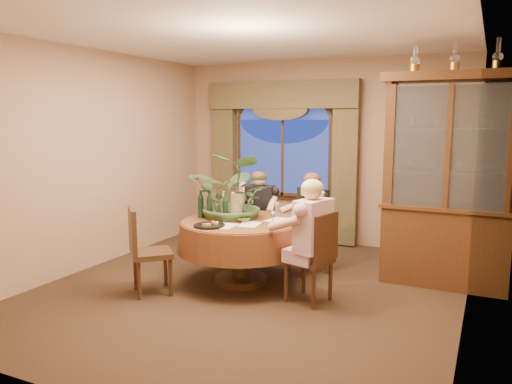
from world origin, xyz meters
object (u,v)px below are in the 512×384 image
at_px(centerpiece_plant, 236,163).
at_px(olive_bowl, 243,219).
at_px(dining_table, 241,252).
at_px(oil_lamp_center, 455,56).
at_px(person_scarf, 313,222).
at_px(chair_front_left, 152,251).
at_px(person_pink, 313,243).
at_px(wine_bottle_2, 214,203).
at_px(oil_lamp_right, 498,54).
at_px(chair_back_right, 308,235).
at_px(chair_right, 309,257).
at_px(oil_lamp_left, 415,58).
at_px(wine_bottle_1, 224,202).
at_px(wine_bottle_5, 224,204).
at_px(chair_back, 245,224).
at_px(wine_bottle_4, 201,204).
at_px(stoneware_vase, 236,206).
at_px(china_cabinet, 448,181).
at_px(wine_bottle_0, 210,205).
at_px(wine_bottle_3, 225,207).
at_px(person_back, 259,216).

relative_size(centerpiece_plant, olive_bowl, 7.01).
height_order(dining_table, oil_lamp_center, oil_lamp_center).
bearing_deg(olive_bowl, person_scarf, 55.96).
relative_size(dining_table, chair_front_left, 1.53).
height_order(person_pink, wine_bottle_2, person_pink).
height_order(person_pink, centerpiece_plant, centerpiece_plant).
distance_m(oil_lamp_right, chair_back_right, 2.94).
bearing_deg(person_pink, centerpiece_plant, 84.66).
distance_m(chair_right, person_pink, 0.20).
relative_size(oil_lamp_left, wine_bottle_1, 1.03).
relative_size(oil_lamp_right, wine_bottle_5, 1.03).
xyz_separation_m(chair_back, wine_bottle_4, (-0.08, -1.03, 0.44)).
bearing_deg(wine_bottle_1, stoneware_vase, -19.08).
bearing_deg(dining_table, chair_right, -13.36).
xyz_separation_m(centerpiece_plant, wine_bottle_5, (-0.11, -0.11, -0.49)).
relative_size(chair_front_left, olive_bowl, 5.72).
xyz_separation_m(chair_right, chair_back_right, (-0.35, 0.95, 0.00)).
bearing_deg(oil_lamp_center, wine_bottle_5, -159.01).
height_order(china_cabinet, chair_front_left, china_cabinet).
bearing_deg(oil_lamp_left, wine_bottle_4, -155.45).
height_order(dining_table, wine_bottle_0, wine_bottle_0).
relative_size(oil_lamp_left, stoneware_vase, 1.10).
height_order(oil_lamp_center, wine_bottle_0, oil_lamp_center).
relative_size(oil_lamp_right, person_scarf, 0.27).
bearing_deg(chair_front_left, stoneware_vase, 97.92).
height_order(centerpiece_plant, wine_bottle_0, centerpiece_plant).
relative_size(chair_front_left, centerpiece_plant, 0.82).
distance_m(chair_back_right, person_scarf, 0.17).
height_order(chair_back_right, wine_bottle_3, wine_bottle_3).
distance_m(chair_right, chair_back, 1.81).
bearing_deg(wine_bottle_0, centerpiece_plant, 43.33).
distance_m(oil_lamp_right, person_back, 3.42).
xyz_separation_m(chair_back, wine_bottle_0, (0.05, -1.04, 0.44)).
bearing_deg(chair_front_left, person_scarf, 93.56).
distance_m(chair_back, wine_bottle_2, 0.98).
distance_m(chair_front_left, olive_bowl, 1.08).
height_order(chair_right, chair_front_left, same).
distance_m(oil_lamp_right, olive_bowl, 3.29).
height_order(oil_lamp_left, oil_lamp_right, same).
xyz_separation_m(chair_front_left, person_scarf, (1.34, 1.51, 0.15)).
height_order(oil_lamp_center, wine_bottle_1, oil_lamp_center).
relative_size(person_scarf, wine_bottle_3, 3.84).
relative_size(person_scarf, stoneware_vase, 4.09).
height_order(wine_bottle_3, wine_bottle_4, same).
bearing_deg(chair_back_right, person_pink, 150.31).
xyz_separation_m(oil_lamp_left, chair_right, (-0.82, -1.19, -2.13)).
relative_size(dining_table, person_back, 1.19).
distance_m(chair_back_right, wine_bottle_5, 1.15).
xyz_separation_m(china_cabinet, chair_front_left, (-2.89, -1.70, -0.74)).
relative_size(china_cabinet, wine_bottle_1, 7.38).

